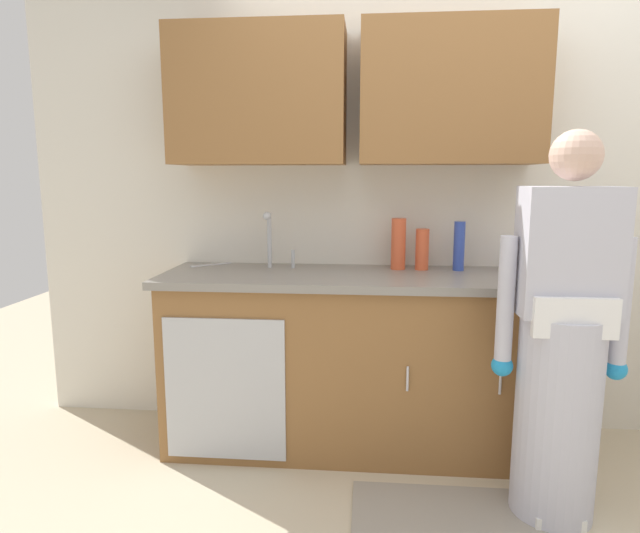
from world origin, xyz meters
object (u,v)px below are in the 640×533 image
at_px(sink, 272,275).
at_px(bottle_water_short, 398,244).
at_px(person_at_sink, 561,359).
at_px(cup_by_sink, 527,271).
at_px(knife_on_counter, 211,265).
at_px(bottle_soap, 507,256).
at_px(bottle_water_tall, 459,246).
at_px(bottle_dish_liquid, 422,249).

height_order(sink, bottle_water_short, sink).
bearing_deg(person_at_sink, sink, 157.00).
height_order(person_at_sink, cup_by_sink, person_at_sink).
xyz_separation_m(bottle_water_short, cup_by_sink, (0.59, -0.32, -0.09)).
xyz_separation_m(bottle_water_short, knife_on_counter, (-1.05, 0.04, -0.14)).
distance_m(sink, cup_by_sink, 1.27).
distance_m(bottle_soap, knife_on_counter, 1.63).
distance_m(person_at_sink, knife_on_counter, 1.87).
height_order(sink, knife_on_counter, sink).
height_order(person_at_sink, bottle_water_short, person_at_sink).
height_order(bottle_water_tall, cup_by_sink, bottle_water_tall).
bearing_deg(cup_by_sink, bottle_dish_liquid, 145.55).
height_order(bottle_dish_liquid, knife_on_counter, bottle_dish_liquid).
bearing_deg(bottle_water_tall, bottle_dish_liquid, 178.28).
relative_size(sink, bottle_water_tall, 1.90).
height_order(bottle_water_short, bottle_soap, bottle_water_short).
height_order(sink, cup_by_sink, sink).
bearing_deg(bottle_water_short, bottle_dish_liquid, -2.33).
distance_m(bottle_dish_liquid, bottle_soap, 0.45).
bearing_deg(bottle_dish_liquid, cup_by_sink, -34.45).
bearing_deg(knife_on_counter, bottle_water_tall, 138.17).
bearing_deg(cup_by_sink, bottle_water_tall, 130.88).
distance_m(bottle_water_tall, knife_on_counter, 1.38).
xyz_separation_m(person_at_sink, bottle_water_short, (-0.64, 0.71, 0.39)).
bearing_deg(person_at_sink, cup_by_sink, 97.06).
relative_size(sink, bottle_water_short, 1.81).
relative_size(cup_by_sink, knife_on_counter, 0.44).
xyz_separation_m(person_at_sink, knife_on_counter, (-1.69, 0.75, 0.25)).
distance_m(person_at_sink, bottle_water_short, 1.03).
bearing_deg(cup_by_sink, person_at_sink, -82.94).
bearing_deg(bottle_dish_liquid, person_at_sink, -54.03).
bearing_deg(bottle_soap, bottle_water_short, 178.98).
distance_m(person_at_sink, bottle_water_tall, 0.86).
bearing_deg(bottle_dish_liquid, bottle_water_tall, -1.72).
height_order(person_at_sink, bottle_soap, person_at_sink).
bearing_deg(person_at_sink, bottle_water_tall, 114.47).
distance_m(bottle_water_tall, bottle_soap, 0.26).
bearing_deg(person_at_sink, bottle_water_short, 131.97).
distance_m(bottle_water_short, bottle_soap, 0.57).
relative_size(person_at_sink, cup_by_sink, 15.18).
height_order(bottle_soap, knife_on_counter, bottle_soap).
bearing_deg(bottle_soap, knife_on_counter, 178.32).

